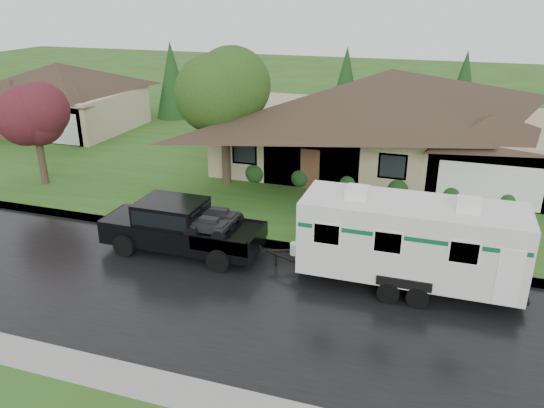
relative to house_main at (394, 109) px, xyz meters
The scene contains 11 objects.
ground 14.48m from the house_main, 99.41° to the right, with size 140.00×140.00×0.00m, color #2D4E18.
road 16.40m from the house_main, 98.24° to the right, with size 140.00×8.00×0.01m, color black.
curb 12.32m from the house_main, 101.19° to the right, with size 140.00×0.50×0.15m, color gray.
lawn 4.36m from the house_main, 153.11° to the left, with size 140.00×26.00×0.15m, color #2D4E18.
house_main is the anchor object (origin of this frame).
house_far 24.17m from the house_main, behind, with size 10.80×8.64×5.80m.
tree_left_green 9.71m from the house_main, 145.85° to the right, with size 4.20×4.20×6.96m.
tree_red 19.15m from the house_main, 153.56° to the right, with size 3.17×3.17×5.25m.
shrub_row 5.42m from the house_main, 93.69° to the right, with size 13.60×1.00×1.00m.
pickup_truck 14.97m from the house_main, 116.97° to the right, with size 6.33×2.40×2.11m.
travel_trailer 13.44m from the house_main, 80.85° to the right, with size 7.80×2.74×3.50m.
Camera 1 is at (5.05, -16.26, 9.67)m, focal length 35.00 mm.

